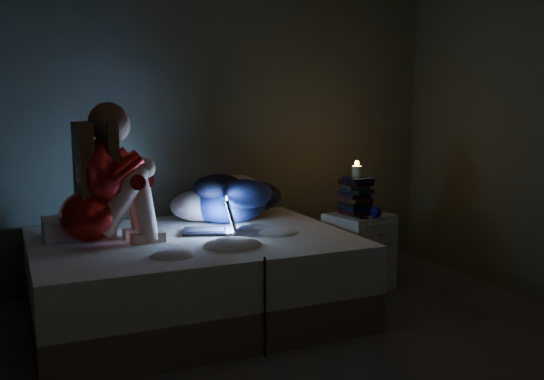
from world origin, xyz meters
TOP-DOWN VIEW (x-y plane):
  - floor at (0.00, 0.00)m, footprint 3.60×3.80m
  - wall_back at (0.00, 1.91)m, footprint 3.60×0.02m
  - bed at (-0.45, 1.10)m, footprint 1.91×1.43m
  - pillow at (-1.10, 1.37)m, footprint 0.42×0.30m
  - woman at (-1.06, 1.08)m, footprint 0.54×0.38m
  - laptop at (-0.33, 1.15)m, footprint 0.39×0.34m
  - clothes_pile at (-0.07, 1.49)m, footprint 0.63×0.53m
  - nightstand at (0.82, 1.18)m, footprint 0.50×0.46m
  - book_stack at (0.80, 1.19)m, footprint 0.19×0.25m
  - candle at (0.80, 1.19)m, footprint 0.07×0.07m
  - phone at (0.73, 1.09)m, footprint 0.12×0.16m
  - blue_orb at (0.81, 1.01)m, footprint 0.08×0.08m

SIDE VIEW (x-z plane):
  - floor at x=0.00m, z-range -0.02..0.00m
  - bed at x=-0.45m, z-range 0.00..0.53m
  - nightstand at x=0.82m, z-range 0.00..0.55m
  - phone at x=0.73m, z-range 0.55..0.57m
  - pillow at x=-1.10m, z-range 0.53..0.65m
  - blue_orb at x=0.81m, z-range 0.55..0.63m
  - laptop at x=-0.33m, z-range 0.53..0.76m
  - book_stack at x=0.80m, z-range 0.55..0.83m
  - clothes_pile at x=-0.07m, z-range 0.53..0.88m
  - candle at x=0.80m, z-range 0.83..0.91m
  - woman at x=-1.06m, z-range 0.53..1.36m
  - wall_back at x=0.00m, z-range 0.00..2.60m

